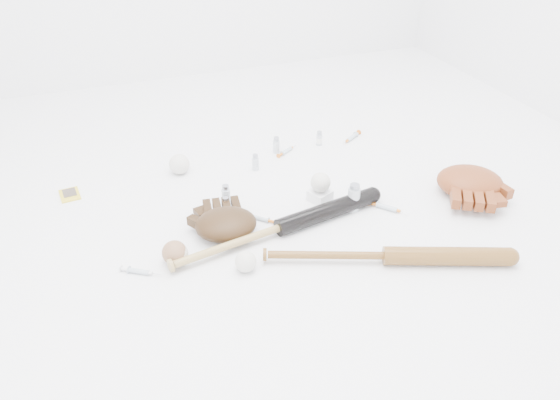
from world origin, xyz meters
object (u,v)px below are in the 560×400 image
object	(u,v)px
bat_wood	(386,256)
glove_dark	(226,224)
pedestal	(320,196)
bat_dark	(280,227)

from	to	relation	value
bat_wood	glove_dark	xyz separation A→B (m)	(-0.42, 0.32, 0.01)
bat_wood	pedestal	world-z (taller)	bat_wood
glove_dark	bat_dark	bearing A→B (deg)	-12.97
bat_dark	bat_wood	size ratio (longest dim) A/B	1.02
bat_dark	glove_dark	size ratio (longest dim) A/B	3.37
bat_wood	pedestal	distance (m)	0.41
glove_dark	pedestal	world-z (taller)	glove_dark
glove_dark	bat_wood	bearing A→B (deg)	-29.07
bat_dark	pedestal	xyz separation A→B (m)	(0.21, 0.15, -0.01)
bat_dark	glove_dark	distance (m)	0.18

